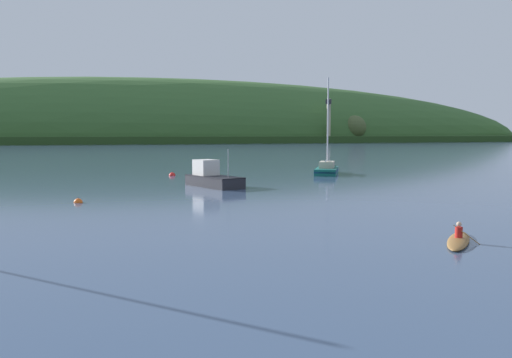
{
  "coord_description": "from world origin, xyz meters",
  "views": [
    {
      "loc": [
        -3.61,
        -3.35,
        4.74
      ],
      "look_at": [
        6.19,
        34.08,
        1.39
      ],
      "focal_mm": 37.25,
      "sensor_mm": 36.0,
      "label": 1
    }
  ],
  "objects": [
    {
      "name": "far_shoreline_hill",
      "position": [
        28.0,
        285.05,
        0.09
      ],
      "size": [
        579.39,
        149.06,
        67.58
      ],
      "rotation": [
        0.0,
        0.0,
        0.08
      ],
      "color": "#27431B",
      "rests_on": "ground"
    },
    {
      "name": "dockside_crane",
      "position": [
        99.56,
        246.42,
        10.51
      ],
      "size": [
        8.06,
        12.62,
        21.89
      ],
      "rotation": [
        0.0,
        0.0,
        1.1
      ],
      "color": "#4C4C51",
      "rests_on": "ground"
    },
    {
      "name": "sailboat_midwater_white",
      "position": [
        20.21,
        54.58,
        0.27
      ],
      "size": [
        5.53,
        8.06,
        12.22
      ],
      "rotation": [
        0.0,
        0.0,
        1.12
      ],
      "color": "#0F564C",
      "rests_on": "ground"
    },
    {
      "name": "fishing_boat_moored",
      "position": [
        4.4,
        43.32,
        0.48
      ],
      "size": [
        4.66,
        7.08,
        4.22
      ],
      "rotation": [
        0.0,
        0.0,
        1.96
      ],
      "color": "#232328",
      "rests_on": "ground"
    },
    {
      "name": "canoe_with_paddler",
      "position": [
        10.67,
        16.4,
        0.09
      ],
      "size": [
        3.47,
        3.95,
        1.02
      ],
      "rotation": [
        0.0,
        0.0,
        4.02
      ],
      "color": "brown",
      "rests_on": "ground"
    },
    {
      "name": "mooring_buoy_midchannel",
      "position": [
        -6.26,
        34.5,
        0.0
      ],
      "size": [
        0.6,
        0.6,
        0.68
      ],
      "color": "#EA5B19",
      "rests_on": "ground"
    },
    {
      "name": "mooring_buoy_off_fishing_boat",
      "position": [
        2.28,
        56.1,
        0.0
      ],
      "size": [
        0.74,
        0.74,
        0.82
      ],
      "color": "red",
      "rests_on": "ground"
    }
  ]
}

